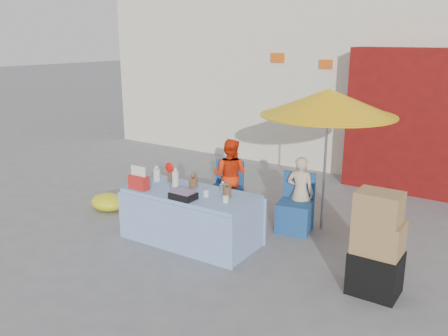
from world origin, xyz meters
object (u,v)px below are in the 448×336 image
Objects in this scene: chair_left at (225,198)px; vendor_beige at (300,193)px; market_table at (191,216)px; umbrella at (328,103)px; chair_right at (295,214)px; vendor_orange at (230,176)px; box_stack at (377,248)px.

chair_left is 1.30m from vendor_beige.
umbrella is at bearing 45.39° from market_table.
market_table reaches higher than chair_right.
vendor_beige is (1.04, 1.29, 0.18)m from market_table.
vendor_orange is at bearing 97.47° from market_table.
vendor_beige is at bearing 167.60° from vendor_orange.
box_stack is at bearing -48.16° from chair_right.
umbrella is at bearing 173.13° from vendor_orange.
vendor_beige is 0.93× the size of box_stack.
chair_right is 0.41× the size of umbrella.
vendor_orange is 1.10× the size of vendor_beige.
umbrella is at bearing 30.77° from chair_right.
box_stack reaches higher than market_table.
chair_left is at bearing 98.68° from market_table.
chair_left is 0.77× the size of vendor_beige.
vendor_beige is 0.53× the size of umbrella.
market_table is 1.61× the size of box_stack.
box_stack is (2.56, 0.06, 0.18)m from market_table.
chair_left is 3.00m from box_stack.
market_table is 1.56m from chair_right.
chair_left is at bearing -6.27° from vendor_beige.
chair_left is 0.71× the size of box_stack.
market_table is 2.49m from umbrella.
market_table is at bearing -178.65° from box_stack.
vendor_orange is at bearing 76.16° from chair_left.
vendor_orange reaches higher than market_table.
market_table is 2.26× the size of chair_right.
box_stack is at bearing -48.54° from umbrella.
market_table reaches higher than chair_left.
chair_right is at bearing 144.24° from box_stack.
market_table is at bearing -91.98° from chair_left.
chair_right is 0.77× the size of vendor_beige.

